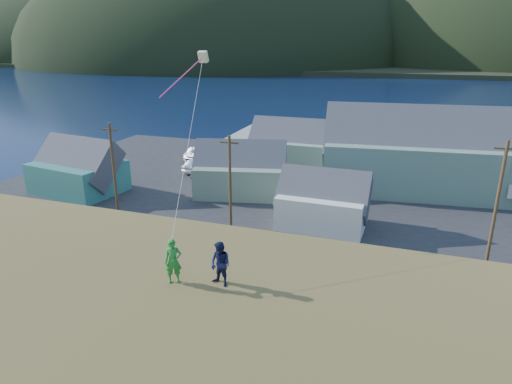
# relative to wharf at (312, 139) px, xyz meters

# --- Properties ---
(ground) EXTENTS (900.00, 900.00, 0.00)m
(ground) POSITION_rel_wharf_xyz_m (6.00, -40.00, -0.45)
(ground) COLOR #0A1638
(ground) RESTS_ON ground
(grass_strip) EXTENTS (110.00, 8.00, 0.10)m
(grass_strip) POSITION_rel_wharf_xyz_m (6.00, -42.00, -0.40)
(grass_strip) COLOR #4C3D19
(grass_strip) RESTS_ON ground
(waterfront_lot) EXTENTS (72.00, 36.00, 0.12)m
(waterfront_lot) POSITION_rel_wharf_xyz_m (6.00, -23.00, -0.39)
(waterfront_lot) COLOR #28282B
(waterfront_lot) RESTS_ON ground
(wharf) EXTENTS (26.00, 14.00, 0.90)m
(wharf) POSITION_rel_wharf_xyz_m (0.00, 0.00, 0.00)
(wharf) COLOR gray
(wharf) RESTS_ON ground
(far_shore) EXTENTS (900.00, 320.00, 2.00)m
(far_shore) POSITION_rel_wharf_xyz_m (6.00, 290.00, 0.55)
(far_shore) COLOR black
(far_shore) RESTS_ON ground
(far_hills) EXTENTS (760.00, 265.00, 143.00)m
(far_hills) POSITION_rel_wharf_xyz_m (41.59, 239.38, 1.55)
(far_hills) COLOR black
(far_hills) RESTS_ON ground
(lodge) EXTENTS (33.16, 12.54, 11.39)m
(lodge) POSITION_rel_wharf_xyz_m (22.22, -20.32, 3.94)
(lodge) COLOR slate
(lodge) RESTS_ON waterfront_lot
(shed_teal) EXTENTS (10.22, 7.90, 7.41)m
(shed_teal) POSITION_rel_wharf_xyz_m (-18.65, -33.56, 2.31)
(shed_teal) COLOR #337776
(shed_teal) RESTS_ON waterfront_lot
(shed_palegreen_near) EXTENTS (10.88, 8.16, 7.10)m
(shed_palegreen_near) POSITION_rel_wharf_xyz_m (-1.76, -28.30, 2.22)
(shed_palegreen_near) COLOR slate
(shed_palegreen_near) RESTS_ON waterfront_lot
(shed_white) EXTENTS (8.10, 5.50, 6.39)m
(shed_white) POSITION_rel_wharf_xyz_m (8.41, -34.32, 2.01)
(shed_white) COLOR white
(shed_white) RESTS_ON waterfront_lot
(shed_palegreen_far) EXTENTS (11.39, 6.56, 7.67)m
(shed_palegreen_far) POSITION_rel_wharf_xyz_m (0.81, -15.50, 2.47)
(shed_palegreen_far) COLOR gray
(shed_palegreen_far) RESTS_ON waterfront_lot
(utility_poles) EXTENTS (31.86, 0.24, 9.62)m
(utility_poles) POSITION_rel_wharf_xyz_m (4.58, -38.50, 4.20)
(utility_poles) COLOR #47331E
(utility_poles) RESTS_ON waterfront_lot
(parked_cars) EXTENTS (20.70, 11.82, 1.57)m
(parked_cars) POSITION_rel_wharf_xyz_m (-4.62, -19.12, 0.42)
(parked_cars) COLOR white
(parked_cars) RESTS_ON waterfront_lot
(kite_flyer_green) EXTENTS (0.78, 0.70, 1.80)m
(kite_flyer_green) POSITION_rel_wharf_xyz_m (7.03, -58.44, 7.65)
(kite_flyer_green) COLOR #23822C
(kite_flyer_green) RESTS_ON hillside
(kite_flyer_navy) EXTENTS (1.02, 0.89, 1.77)m
(kite_flyer_navy) POSITION_rel_wharf_xyz_m (8.83, -58.04, 7.64)
(kite_flyer_navy) COLOR #16193E
(kite_flyer_navy) RESTS_ON hillside
(kite_rig) EXTENTS (1.76, 4.26, 10.48)m
(kite_rig) POSITION_rel_wharf_xyz_m (4.73, -50.71, 14.60)
(kite_rig) COLOR beige
(kite_rig) RESTS_ON ground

